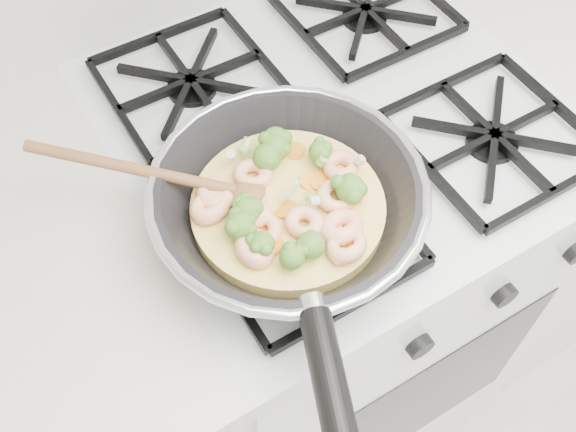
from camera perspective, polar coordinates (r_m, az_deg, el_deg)
stove at (r=1.31m, az=3.02°, el=-4.88°), size 0.60×0.60×0.92m
skillet at (r=0.78m, az=-0.06°, el=0.94°), size 0.40×0.52×0.09m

